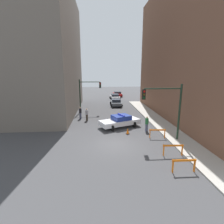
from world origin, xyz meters
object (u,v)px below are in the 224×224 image
(traffic_light_near, at_px, (168,104))
(barrier_back, at_px, (157,132))
(traffic_light_far, at_px, (87,91))
(barrier_mid, at_px, (173,148))
(pedestrian_sidewalk, at_px, (147,124))
(traffic_cone, at_px, (128,131))
(pedestrian_crossing, at_px, (87,114))
(parked_car_far, at_px, (117,94))
(parked_car_mid, at_px, (115,97))
(barrier_front, at_px, (184,163))
(parked_car_near, at_px, (116,102))
(pedestrian_corner, at_px, (80,113))
(police_car, at_px, (120,121))

(traffic_light_near, height_order, barrier_back, traffic_light_near)
(traffic_light_far, bearing_deg, barrier_mid, -64.33)
(traffic_light_far, bearing_deg, pedestrian_sidewalk, -54.55)
(traffic_cone, bearing_deg, pedestrian_crossing, 129.52)
(parked_car_far, bearing_deg, traffic_light_far, -115.09)
(pedestrian_crossing, xyz_separation_m, pedestrian_sidewalk, (6.78, -4.81, 0.00))
(parked_car_mid, height_order, pedestrian_crossing, pedestrian_crossing)
(parked_car_mid, relative_size, barrier_front, 2.73)
(traffic_light_near, height_order, barrier_mid, traffic_light_near)
(parked_car_near, bearing_deg, barrier_mid, -82.06)
(pedestrian_crossing, distance_m, traffic_cone, 7.20)
(parked_car_far, xyz_separation_m, pedestrian_sidewalk, (0.24, -27.31, 0.19))
(pedestrian_crossing, relative_size, barrier_mid, 1.04)
(parked_car_near, bearing_deg, parked_car_far, 83.95)
(barrier_mid, relative_size, barrier_back, 1.00)
(pedestrian_corner, height_order, pedestrian_sidewalk, same)
(barrier_front, distance_m, barrier_mid, 2.31)
(pedestrian_sidewalk, height_order, traffic_cone, pedestrian_sidewalk)
(parked_car_far, xyz_separation_m, pedestrian_crossing, (-6.54, -22.50, 0.19))
(pedestrian_sidewalk, bearing_deg, parked_car_mid, -37.23)
(parked_car_mid, xyz_separation_m, barrier_back, (1.88, -24.25, -0.06))
(parked_car_near, distance_m, parked_car_far, 12.82)
(police_car, distance_m, barrier_back, 4.96)
(pedestrian_sidewalk, bearing_deg, traffic_cone, 67.52)
(parked_car_mid, height_order, pedestrian_corner, pedestrian_corner)
(police_car, xyz_separation_m, parked_car_far, (2.47, 25.60, -0.05))
(barrier_back, bearing_deg, police_car, 130.37)
(police_car, xyz_separation_m, pedestrian_sidewalk, (2.71, -1.71, 0.14))
(pedestrian_corner, relative_size, traffic_cone, 2.53)
(traffic_light_far, relative_size, barrier_mid, 3.25)
(pedestrian_corner, distance_m, traffic_cone, 8.55)
(traffic_cone, bearing_deg, traffic_light_near, -32.22)
(parked_car_far, distance_m, traffic_cone, 28.11)
(traffic_light_near, relative_size, traffic_light_far, 1.00)
(barrier_mid, bearing_deg, barrier_back, 89.86)
(parked_car_far, bearing_deg, traffic_light_near, -91.53)
(parked_car_mid, height_order, barrier_back, parked_car_mid)
(traffic_light_near, height_order, pedestrian_corner, traffic_light_near)
(police_car, xyz_separation_m, barrier_mid, (3.20, -7.46, -0.11))
(parked_car_near, relative_size, barrier_mid, 2.71)
(pedestrian_crossing, xyz_separation_m, barrier_back, (7.28, -6.88, -0.24))
(pedestrian_sidewalk, distance_m, barrier_mid, 5.78)
(parked_car_near, distance_m, pedestrian_corner, 10.58)
(police_car, relative_size, pedestrian_sidewalk, 3.04)
(barrier_front, bearing_deg, pedestrian_corner, 119.89)
(parked_car_mid, distance_m, pedestrian_sidewalk, 22.23)
(pedestrian_corner, bearing_deg, police_car, -51.21)
(traffic_light_near, distance_m, barrier_mid, 4.21)
(pedestrian_corner, relative_size, barrier_back, 1.04)
(barrier_front, bearing_deg, barrier_back, 87.37)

